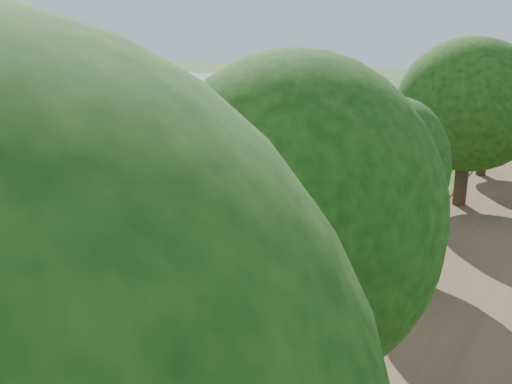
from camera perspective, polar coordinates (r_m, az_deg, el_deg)
The scene contains 10 objects.
trackbed at distance 72.88m, azimuth 19.09°, elevation 5.79°, with size 9.50×170.00×0.28m.
platform at distance 35.80m, azimuth -7.46°, elevation -3.40°, with size 6.40×68.00×0.38m, color #A89E88.
yellow_stripe at distance 34.16m, azimuth -3.66°, elevation -3.92°, with size 0.55×68.00×0.01m, color gold.
station_building at distance 50.87m, azimuth -5.92°, elevation 7.03°, with size 8.60×6.60×8.00m.
signal_gantry at distance 67.27m, azimuth 18.98°, elevation 9.10°, with size 8.40×0.38×6.20m.
trees_behind_platform at distance 41.85m, azimuth -10.30°, elevation 5.49°, with size 7.82×53.32×7.21m.
train at distance 90.58m, azimuth 20.33°, elevation 8.96°, with size 3.02×141.65×4.44m.
lamppost_far at distance 32.48m, azimuth -7.80°, elevation -1.50°, with size 0.43×0.43×4.35m.
signal_platform at distance 26.84m, azimuth -15.34°, elevation -1.58°, with size 0.36×0.29×6.19m.
signal_farside at distance 36.27m, azimuth 14.33°, elevation 2.54°, with size 0.34×0.27×6.13m.
Camera 1 is at (15.63, -10.57, 12.11)m, focal length 40.00 mm.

